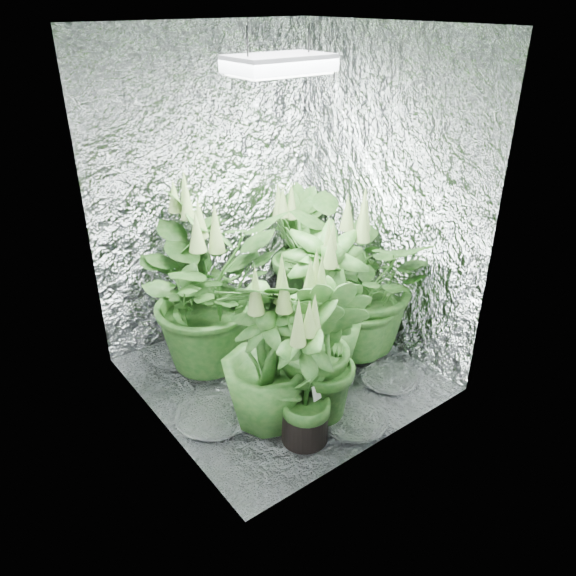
# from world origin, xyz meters

# --- Properties ---
(ground) EXTENTS (1.60, 1.60, 0.00)m
(ground) POSITION_xyz_m (0.00, 0.00, 0.00)
(ground) COLOR silver
(ground) RESTS_ON ground
(walls) EXTENTS (1.62, 1.62, 2.00)m
(walls) POSITION_xyz_m (0.00, 0.00, 1.00)
(walls) COLOR silver
(walls) RESTS_ON ground
(ceiling) EXTENTS (1.60, 1.60, 0.01)m
(ceiling) POSITION_xyz_m (0.00, 0.00, 2.00)
(ceiling) COLOR silver
(ceiling) RESTS_ON walls
(grow_lamp) EXTENTS (0.50, 0.30, 0.22)m
(grow_lamp) POSITION_xyz_m (0.00, 0.00, 1.83)
(grow_lamp) COLOR gray
(grow_lamp) RESTS_ON ceiling
(plant_a) EXTENTS (1.01, 1.01, 1.11)m
(plant_a) POSITION_xyz_m (-0.29, 0.37, 0.53)
(plant_a) COLOR black
(plant_a) RESTS_ON ground
(plant_b) EXTENTS (0.72, 0.72, 1.17)m
(plant_b) POSITION_xyz_m (-0.18, 0.61, 0.55)
(plant_b) COLOR black
(plant_b) RESTS_ON ground
(plant_c) EXTENTS (0.57, 0.57, 0.98)m
(plant_c) POSITION_xyz_m (0.61, 0.64, 0.45)
(plant_c) COLOR black
(plant_c) RESTS_ON ground
(plant_d) EXTENTS (0.71, 0.71, 0.99)m
(plant_d) POSITION_xyz_m (-0.32, -0.31, 0.45)
(plant_d) COLOR black
(plant_d) RESTS_ON ground
(plant_e) EXTENTS (1.12, 1.12, 1.09)m
(plant_e) POSITION_xyz_m (0.57, -0.12, 0.52)
(plant_e) COLOR black
(plant_e) RESTS_ON ground
(plant_f) EXTENTS (0.60, 0.60, 0.91)m
(plant_f) POSITION_xyz_m (-0.25, -0.54, 0.42)
(plant_f) COLOR black
(plant_f) RESTS_ON ground
(plant_g) EXTENTS (0.66, 0.66, 0.99)m
(plant_g) POSITION_xyz_m (-0.05, -0.43, 0.46)
(plant_g) COLOR black
(plant_g) RESTS_ON ground
(plant_h) EXTENTS (0.66, 0.66, 1.02)m
(plant_h) POSITION_xyz_m (0.21, -0.12, 0.47)
(plant_h) COLOR black
(plant_h) RESTS_ON ground
(circulation_fan) EXTENTS (0.19, 0.34, 0.40)m
(circulation_fan) POSITION_xyz_m (0.58, 0.40, 0.17)
(circulation_fan) COLOR black
(circulation_fan) RESTS_ON ground
(plant_label) EXTENTS (0.06, 0.03, 0.08)m
(plant_label) POSITION_xyz_m (-0.19, -0.57, 0.30)
(plant_label) COLOR white
(plant_label) RESTS_ON plant_f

